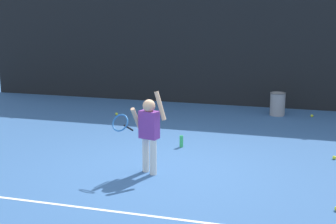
{
  "coord_description": "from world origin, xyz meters",
  "views": [
    {
      "loc": [
        2.14,
        -7.28,
        2.64
      ],
      "look_at": [
        -0.09,
        0.45,
        0.85
      ],
      "focal_mm": 51.45,
      "sensor_mm": 36.0,
      "label": 1
    }
  ],
  "objects": [
    {
      "name": "tennis_ball_3",
      "position": [
        -1.69,
        3.16,
        0.03
      ],
      "size": [
        0.07,
        0.07,
        0.07
      ],
      "primitive_type": "sphere",
      "color": "#CCE033",
      "rests_on": "ground"
    },
    {
      "name": "tennis_player",
      "position": [
        -0.2,
        -0.31,
        0.73
      ],
      "size": [
        0.82,
        0.57,
        1.35
      ],
      "rotation": [
        0.0,
        0.0,
        -0.25
      ],
      "color": "silver",
      "rests_on": "ground"
    },
    {
      "name": "fence_post_0",
      "position": [
        -6.76,
        5.48,
        1.96
      ],
      "size": [
        0.09,
        0.09,
        3.91
      ],
      "primitive_type": "cylinder",
      "color": "slate",
      "rests_on": "ground"
    },
    {
      "name": "back_fence_windscreen",
      "position": [
        0.0,
        5.42,
        1.88
      ],
      "size": [
        13.82,
        0.08,
        3.76
      ],
      "primitive_type": "cube",
      "color": "black",
      "rests_on": "ground"
    },
    {
      "name": "tennis_ball_6",
      "position": [
        2.71,
        1.26,
        0.03
      ],
      "size": [
        0.07,
        0.07,
        0.07
      ],
      "primitive_type": "sphere",
      "color": "#CCE033",
      "rests_on": "ground"
    },
    {
      "name": "water_bottle",
      "position": [
        -0.06,
        1.24,
        0.11
      ],
      "size": [
        0.07,
        0.07,
        0.22
      ],
      "primitive_type": "cylinder",
      "color": "green",
      "rests_on": "ground"
    },
    {
      "name": "ball_hopper",
      "position": [
        1.52,
        4.51,
        0.29
      ],
      "size": [
        0.38,
        0.38,
        0.56
      ],
      "color": "gray",
      "rests_on": "ground"
    },
    {
      "name": "ground_plane",
      "position": [
        0.0,
        0.0,
        0.0
      ],
      "size": [
        20.0,
        20.0,
        0.0
      ],
      "primitive_type": "plane",
      "color": "#335B93"
    },
    {
      "name": "tennis_ball_2",
      "position": [
        -2.26,
        3.41,
        0.03
      ],
      "size": [
        0.07,
        0.07,
        0.07
      ],
      "primitive_type": "sphere",
      "color": "#CCE033",
      "rests_on": "ground"
    },
    {
      "name": "tennis_ball_0",
      "position": [
        2.34,
        4.53,
        0.03
      ],
      "size": [
        0.07,
        0.07,
        0.07
      ],
      "primitive_type": "sphere",
      "color": "#CCE033",
      "rests_on": "ground"
    },
    {
      "name": "court_line_baseline",
      "position": [
        0.0,
        -1.84,
        0.0
      ],
      "size": [
        9.0,
        0.05,
        0.0
      ],
      "primitive_type": "cube",
      "color": "white",
      "rests_on": "ground"
    },
    {
      "name": "fence_post_2",
      "position": [
        0.0,
        5.48,
        1.96
      ],
      "size": [
        0.09,
        0.09,
        3.91
      ],
      "primitive_type": "cylinder",
      "color": "slate",
      "rests_on": "ground"
    },
    {
      "name": "fence_post_1",
      "position": [
        -3.38,
        5.48,
        1.96
      ],
      "size": [
        0.09,
        0.09,
        3.91
      ],
      "primitive_type": "cylinder",
      "color": "slate",
      "rests_on": "ground"
    }
  ]
}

